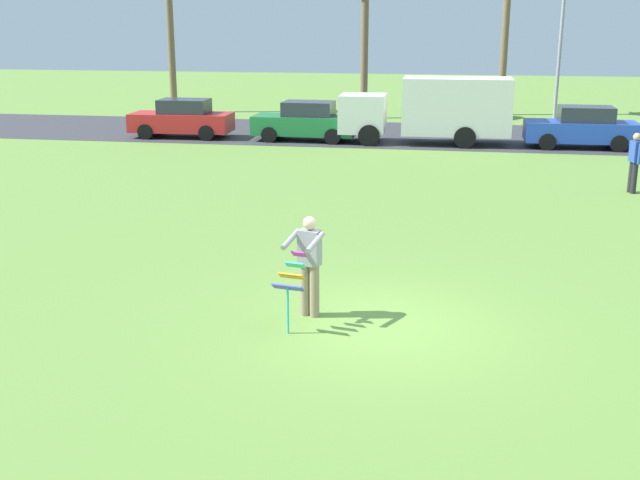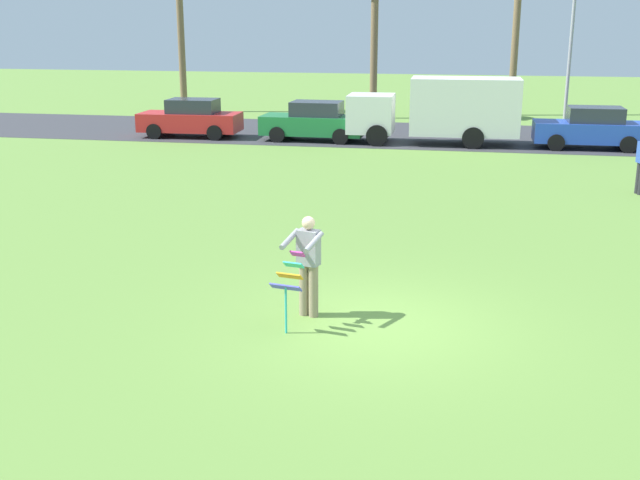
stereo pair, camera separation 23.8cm
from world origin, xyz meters
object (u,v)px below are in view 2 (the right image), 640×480
at_px(person_kite_flyer, 308,262).
at_px(parked_truck_white_box, 444,109).
at_px(parked_car_red, 191,119).
at_px(parked_car_blue, 591,129).
at_px(kite_held, 290,279).
at_px(parked_car_green, 314,122).
at_px(streetlight_pole, 571,37).

distance_m(person_kite_flyer, parked_truck_white_box, 19.35).
relative_size(person_kite_flyer, parked_car_red, 0.41).
bearing_deg(parked_car_blue, parked_car_red, 180.00).
bearing_deg(kite_held, person_kite_flyer, 75.70).
height_order(parked_truck_white_box, parked_car_blue, parked_truck_white_box).
xyz_separation_m(parked_car_green, streetlight_pole, (10.64, 7.36, 3.22)).
height_order(kite_held, parked_car_red, parked_car_red).
xyz_separation_m(parked_car_red, parked_car_green, (5.29, -0.00, 0.00)).
bearing_deg(parked_car_red, person_kite_flyer, -64.80).
bearing_deg(parked_car_red, parked_car_green, -0.02).
xyz_separation_m(kite_held, parked_car_red, (-8.91, 19.94, -0.08)).
xyz_separation_m(parked_car_green, parked_car_blue, (10.84, 0.00, 0.00)).
distance_m(kite_held, parked_car_blue, 21.20).
relative_size(parked_truck_white_box, parked_car_blue, 1.60).
height_order(kite_held, parked_car_blue, parked_car_blue).
height_order(kite_held, parked_truck_white_box, parked_truck_white_box).
height_order(parked_car_red, parked_car_green, same).
relative_size(parked_car_green, parked_car_blue, 1.01).
distance_m(kite_held, parked_car_green, 20.26).
bearing_deg(parked_car_blue, person_kite_flyer, -110.10).
height_order(parked_truck_white_box, streetlight_pole, streetlight_pole).
distance_m(parked_car_red, parked_truck_white_box, 10.53).
bearing_deg(parked_truck_white_box, parked_car_red, 179.99).
bearing_deg(person_kite_flyer, kite_held, -104.30).
bearing_deg(parked_car_blue, parked_car_green, -179.99).
distance_m(person_kite_flyer, parked_car_blue, 20.54).
bearing_deg(person_kite_flyer, parked_car_blue, 69.90).
distance_m(parked_car_red, streetlight_pole, 17.85).
distance_m(parked_truck_white_box, parked_car_blue, 5.66).
bearing_deg(kite_held, parked_car_red, 114.09).
height_order(person_kite_flyer, streetlight_pole, streetlight_pole).
bearing_deg(parked_car_green, kite_held, -79.71).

